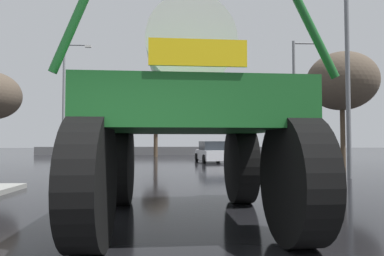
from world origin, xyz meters
TOP-DOWN VIEW (x-y plane):
  - ground_plane at (0.00, 18.00)m, footprint 120.00×120.00m
  - oversize_sprayer at (0.73, 4.16)m, footprint 4.06×5.45m
  - sedan_ahead at (3.05, 22.17)m, footprint 2.31×4.29m
  - traffic_signal_near_right at (4.94, 8.56)m, footprint 0.24×0.54m
  - streetlight_near_right at (7.68, 11.10)m, footprint 1.92×0.24m
  - streetlight_far_left at (-8.45, 24.83)m, footprint 2.25×0.24m
  - streetlight_far_right at (8.24, 18.90)m, footprint 2.13×0.24m
  - bare_tree_right at (10.17, 16.79)m, footprint 4.01×4.01m
  - bare_tree_far_center at (-1.61, 30.83)m, footprint 2.80×2.80m
  - roadside_barrier at (0.00, 35.81)m, footprint 30.87×0.24m

SIDE VIEW (x-z plane):
  - ground_plane at x=0.00m, z-range 0.00..0.00m
  - roadside_barrier at x=0.00m, z-range 0.00..0.90m
  - sedan_ahead at x=3.05m, z-range -0.05..1.47m
  - oversize_sprayer at x=0.73m, z-range -0.33..4.12m
  - traffic_signal_near_right at x=4.94m, z-range 0.83..4.44m
  - bare_tree_far_center at x=-1.61m, z-range 1.52..7.09m
  - streetlight_far_right at x=8.24m, z-range 0.48..8.51m
  - streetlight_near_right at x=7.68m, z-range 0.46..9.47m
  - bare_tree_right at x=10.17m, z-range 1.65..8.40m
  - streetlight_far_left at x=-8.45m, z-range 0.50..9.95m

